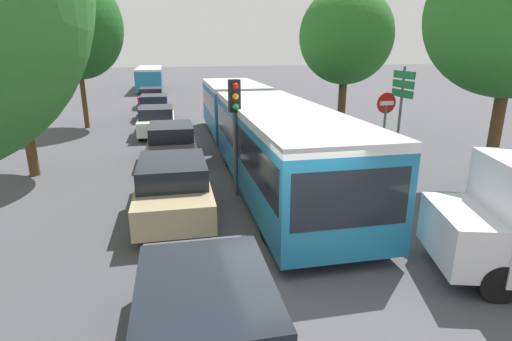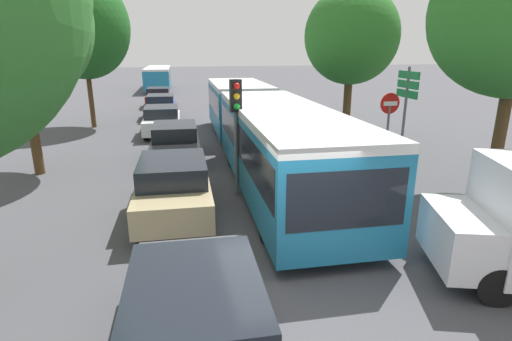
{
  "view_description": "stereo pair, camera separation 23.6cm",
  "coord_description": "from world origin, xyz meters",
  "px_view_note": "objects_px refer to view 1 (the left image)",
  "views": [
    {
      "loc": [
        -2.41,
        -5.82,
        4.19
      ],
      "look_at": [
        0.2,
        3.68,
        1.2
      ],
      "focal_mm": 28.0,
      "sensor_mm": 36.0,
      "label": 1
    },
    {
      "loc": [
        -2.18,
        -5.88,
        4.19
      ],
      "look_at": [
        0.2,
        3.68,
        1.2
      ],
      "focal_mm": 28.0,
      "sensor_mm": 36.0,
      "label": 2
    }
  ],
  "objects_px": {
    "articulated_bus": "(255,123)",
    "no_entry_sign": "(385,121)",
    "traffic_light": "(235,112)",
    "queued_car_graphite": "(206,328)",
    "tree_right_mid": "(346,36)",
    "tree_left_far": "(75,26)",
    "queued_car_blue": "(154,106)",
    "queued_car_black": "(172,142)",
    "tree_left_mid": "(7,24)",
    "queued_car_tan": "(173,186)",
    "queued_car_red": "(152,97)",
    "queued_car_white": "(157,121)",
    "direction_sign_post": "(402,95)",
    "city_bus_rear": "(150,77)"
  },
  "relations": [
    {
      "from": "queued_car_black",
      "to": "queued_car_red",
      "type": "bearing_deg",
      "value": 5.21
    },
    {
      "from": "queued_car_graphite",
      "to": "direction_sign_post",
      "type": "relative_size",
      "value": 1.22
    },
    {
      "from": "queued_car_graphite",
      "to": "queued_car_black",
      "type": "xyz_separation_m",
      "value": [
        0.33,
        11.16,
        -0.02
      ]
    },
    {
      "from": "tree_right_mid",
      "to": "queued_car_red",
      "type": "bearing_deg",
      "value": 122.48
    },
    {
      "from": "queued_car_blue",
      "to": "tree_left_far",
      "type": "bearing_deg",
      "value": 127.3
    },
    {
      "from": "no_entry_sign",
      "to": "tree_left_far",
      "type": "distance_m",
      "value": 16.61
    },
    {
      "from": "articulated_bus",
      "to": "queued_car_black",
      "type": "bearing_deg",
      "value": -100.92
    },
    {
      "from": "queued_car_red",
      "to": "no_entry_sign",
      "type": "distance_m",
      "value": 21.18
    },
    {
      "from": "articulated_bus",
      "to": "queued_car_black",
      "type": "height_order",
      "value": "articulated_bus"
    },
    {
      "from": "queued_car_graphite",
      "to": "tree_right_mid",
      "type": "distance_m",
      "value": 16.55
    },
    {
      "from": "articulated_bus",
      "to": "tree_left_far",
      "type": "xyz_separation_m",
      "value": [
        -7.26,
        9.05,
        3.85
      ]
    },
    {
      "from": "tree_left_far",
      "to": "direction_sign_post",
      "type": "bearing_deg",
      "value": -40.22
    },
    {
      "from": "queued_car_white",
      "to": "no_entry_sign",
      "type": "height_order",
      "value": "no_entry_sign"
    },
    {
      "from": "traffic_light",
      "to": "no_entry_sign",
      "type": "xyz_separation_m",
      "value": [
        5.39,
        0.78,
        -0.62
      ]
    },
    {
      "from": "queued_car_tan",
      "to": "queued_car_red",
      "type": "relative_size",
      "value": 1.05
    },
    {
      "from": "queued_car_white",
      "to": "tree_left_far",
      "type": "height_order",
      "value": "tree_left_far"
    },
    {
      "from": "city_bus_rear",
      "to": "direction_sign_post",
      "type": "distance_m",
      "value": 33.34
    },
    {
      "from": "queued_car_black",
      "to": "traffic_light",
      "type": "bearing_deg",
      "value": -156.97
    },
    {
      "from": "queued_car_blue",
      "to": "queued_car_graphite",
      "type": "bearing_deg",
      "value": -176.2
    },
    {
      "from": "queued_car_graphite",
      "to": "tree_right_mid",
      "type": "relative_size",
      "value": 0.62
    },
    {
      "from": "queued_car_tan",
      "to": "queued_car_red",
      "type": "height_order",
      "value": "queued_car_tan"
    },
    {
      "from": "queued_car_tan",
      "to": "direction_sign_post",
      "type": "distance_m",
      "value": 9.45
    },
    {
      "from": "queued_car_tan",
      "to": "tree_left_mid",
      "type": "height_order",
      "value": "tree_left_mid"
    },
    {
      "from": "queued_car_white",
      "to": "queued_car_red",
      "type": "xyz_separation_m",
      "value": [
        -0.03,
        10.89,
        -0.0
      ]
    },
    {
      "from": "city_bus_rear",
      "to": "no_entry_sign",
      "type": "xyz_separation_m",
      "value": [
        7.15,
        -33.48,
        0.5
      ]
    },
    {
      "from": "queued_car_red",
      "to": "tree_right_mid",
      "type": "xyz_separation_m",
      "value": [
        8.81,
        -13.85,
        4.06
      ]
    },
    {
      "from": "queued_car_blue",
      "to": "direction_sign_post",
      "type": "relative_size",
      "value": 1.19
    },
    {
      "from": "traffic_light",
      "to": "tree_left_mid",
      "type": "xyz_separation_m",
      "value": [
        -6.38,
        3.71,
        2.45
      ]
    },
    {
      "from": "articulated_bus",
      "to": "no_entry_sign",
      "type": "distance_m",
      "value": 4.77
    },
    {
      "from": "city_bus_rear",
      "to": "traffic_light",
      "type": "bearing_deg",
      "value": -173.85
    },
    {
      "from": "queued_car_black",
      "to": "tree_left_mid",
      "type": "relative_size",
      "value": 0.55
    },
    {
      "from": "articulated_bus",
      "to": "traffic_light",
      "type": "distance_m",
      "value": 4.1
    },
    {
      "from": "queued_car_white",
      "to": "traffic_light",
      "type": "relative_size",
      "value": 1.25
    },
    {
      "from": "city_bus_rear",
      "to": "queued_car_blue",
      "type": "xyz_separation_m",
      "value": [
        -0.14,
        -19.08,
        -0.64
      ]
    },
    {
      "from": "traffic_light",
      "to": "tree_left_mid",
      "type": "relative_size",
      "value": 0.44
    },
    {
      "from": "traffic_light",
      "to": "queued_car_tan",
      "type": "bearing_deg",
      "value": -62.73
    },
    {
      "from": "articulated_bus",
      "to": "city_bus_rear",
      "type": "relative_size",
      "value": 1.57
    },
    {
      "from": "no_entry_sign",
      "to": "tree_right_mid",
      "type": "distance_m",
      "value": 6.81
    },
    {
      "from": "queued_car_tan",
      "to": "queued_car_black",
      "type": "xyz_separation_m",
      "value": [
        0.33,
        5.42,
        -0.03
      ]
    },
    {
      "from": "queued_car_white",
      "to": "direction_sign_post",
      "type": "bearing_deg",
      "value": -127.17
    },
    {
      "from": "queued_car_blue",
      "to": "traffic_light",
      "type": "height_order",
      "value": "traffic_light"
    },
    {
      "from": "queued_car_black",
      "to": "articulated_bus",
      "type": "bearing_deg",
      "value": -100.74
    },
    {
      "from": "tree_left_mid",
      "to": "tree_right_mid",
      "type": "height_order",
      "value": "tree_left_mid"
    },
    {
      "from": "queued_car_graphite",
      "to": "tree_right_mid",
      "type": "height_order",
      "value": "tree_right_mid"
    },
    {
      "from": "articulated_bus",
      "to": "queued_car_tan",
      "type": "distance_m",
      "value": 5.82
    },
    {
      "from": "articulated_bus",
      "to": "direction_sign_post",
      "type": "bearing_deg",
      "value": 77.14
    },
    {
      "from": "no_entry_sign",
      "to": "tree_left_mid",
      "type": "height_order",
      "value": "tree_left_mid"
    },
    {
      "from": "no_entry_sign",
      "to": "tree_left_far",
      "type": "height_order",
      "value": "tree_left_far"
    },
    {
      "from": "queued_car_blue",
      "to": "no_entry_sign",
      "type": "xyz_separation_m",
      "value": [
        7.29,
        -14.4,
        1.14
      ]
    },
    {
      "from": "queued_car_graphite",
      "to": "traffic_light",
      "type": "distance_m",
      "value": 7.19
    }
  ]
}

